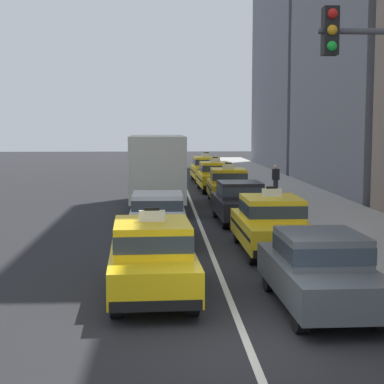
{
  "coord_description": "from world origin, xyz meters",
  "views": [
    {
      "loc": [
        -1.45,
        -10.06,
        3.7
      ],
      "look_at": [
        -0.33,
        12.39,
        1.3
      ],
      "focal_mm": 58.15,
      "sensor_mm": 36.0,
      "label": 1
    }
  ],
  "objects_px": {
    "sedan_right_nearest": "(320,268)",
    "taxi_right_fifth": "(215,176)",
    "taxi_left_nearest": "(152,256)",
    "taxi_right_sixth": "(206,168)",
    "sedan_left_second": "(158,216)",
    "taxi_right_fourth": "(228,185)",
    "taxi_right_second": "(271,223)",
    "box_truck_left_third": "(157,169)",
    "sedan_right_third": "(239,201)",
    "pedestrian_mid_block": "(276,180)"
  },
  "relations": [
    {
      "from": "sedan_right_nearest",
      "to": "taxi_right_fifth",
      "type": "xyz_separation_m",
      "value": [
        -0.14,
        22.89,
        0.03
      ]
    },
    {
      "from": "sedan_right_nearest",
      "to": "taxi_left_nearest",
      "type": "bearing_deg",
      "value": 161.29
    },
    {
      "from": "taxi_right_fifth",
      "to": "taxi_right_sixth",
      "type": "relative_size",
      "value": 1.0
    },
    {
      "from": "sedan_left_second",
      "to": "taxi_right_fourth",
      "type": "bearing_deg",
      "value": 71.49
    },
    {
      "from": "taxi_left_nearest",
      "to": "sedan_left_second",
      "type": "distance_m",
      "value": 6.34
    },
    {
      "from": "sedan_left_second",
      "to": "taxi_right_second",
      "type": "relative_size",
      "value": 0.94
    },
    {
      "from": "sedan_right_nearest",
      "to": "taxi_right_second",
      "type": "relative_size",
      "value": 0.95
    },
    {
      "from": "box_truck_left_third",
      "to": "sedan_right_third",
      "type": "height_order",
      "value": "box_truck_left_third"
    },
    {
      "from": "sedan_right_nearest",
      "to": "taxi_right_fourth",
      "type": "xyz_separation_m",
      "value": [
        0.02,
        17.42,
        0.03
      ]
    },
    {
      "from": "sedan_right_third",
      "to": "sedan_right_nearest",
      "type": "bearing_deg",
      "value": -89.01
    },
    {
      "from": "taxi_left_nearest",
      "to": "sedan_left_second",
      "type": "bearing_deg",
      "value": 89.25
    },
    {
      "from": "taxi_right_fourth",
      "to": "pedestrian_mid_block",
      "type": "height_order",
      "value": "taxi_right_fourth"
    },
    {
      "from": "taxi_right_second",
      "to": "taxi_right_sixth",
      "type": "xyz_separation_m",
      "value": [
        -0.2,
        23.27,
        0.0
      ]
    },
    {
      "from": "taxi_left_nearest",
      "to": "sedan_left_second",
      "type": "relative_size",
      "value": 1.08
    },
    {
      "from": "taxi_left_nearest",
      "to": "taxi_right_second",
      "type": "distance_m",
      "value": 5.62
    },
    {
      "from": "sedan_right_third",
      "to": "pedestrian_mid_block",
      "type": "bearing_deg",
      "value": 70.06
    },
    {
      "from": "taxi_right_fourth",
      "to": "pedestrian_mid_block",
      "type": "relative_size",
      "value": 2.93
    },
    {
      "from": "taxi_left_nearest",
      "to": "sedan_right_nearest",
      "type": "relative_size",
      "value": 1.07
    },
    {
      "from": "sedan_right_nearest",
      "to": "taxi_right_fourth",
      "type": "distance_m",
      "value": 17.42
    },
    {
      "from": "taxi_left_nearest",
      "to": "box_truck_left_third",
      "type": "relative_size",
      "value": 0.66
    },
    {
      "from": "box_truck_left_third",
      "to": "taxi_right_fourth",
      "type": "height_order",
      "value": "box_truck_left_third"
    },
    {
      "from": "sedan_left_second",
      "to": "taxi_right_second",
      "type": "bearing_deg",
      "value": -29.35
    },
    {
      "from": "sedan_left_second",
      "to": "taxi_right_fifth",
      "type": "distance_m",
      "value": 15.72
    },
    {
      "from": "box_truck_left_third",
      "to": "taxi_right_fourth",
      "type": "distance_m",
      "value": 4.02
    },
    {
      "from": "taxi_left_nearest",
      "to": "sedan_left_second",
      "type": "height_order",
      "value": "taxi_left_nearest"
    },
    {
      "from": "sedan_left_second",
      "to": "taxi_right_sixth",
      "type": "xyz_separation_m",
      "value": [
        3.1,
        21.41,
        0.03
      ]
    },
    {
      "from": "taxi_left_nearest",
      "to": "pedestrian_mid_block",
      "type": "xyz_separation_m",
      "value": [
        6.06,
        18.1,
        0.06
      ]
    },
    {
      "from": "taxi_right_fifth",
      "to": "sedan_right_nearest",
      "type": "bearing_deg",
      "value": -89.65
    },
    {
      "from": "sedan_left_second",
      "to": "taxi_right_second",
      "type": "xyz_separation_m",
      "value": [
        3.31,
        -1.86,
        0.03
      ]
    },
    {
      "from": "sedan_right_third",
      "to": "taxi_right_fourth",
      "type": "relative_size",
      "value": 0.95
    },
    {
      "from": "taxi_right_second",
      "to": "taxi_right_fifth",
      "type": "bearing_deg",
      "value": 90.47
    },
    {
      "from": "taxi_right_second",
      "to": "taxi_right_fourth",
      "type": "bearing_deg",
      "value": 89.9
    },
    {
      "from": "taxi_right_sixth",
      "to": "pedestrian_mid_block",
      "type": "bearing_deg",
      "value": -73.44
    },
    {
      "from": "sedan_left_second",
      "to": "sedan_right_third",
      "type": "xyz_separation_m",
      "value": [
        3.11,
        3.86,
        0.0
      ]
    },
    {
      "from": "sedan_right_nearest",
      "to": "taxi_right_second",
      "type": "distance_m",
      "value": 5.63
    },
    {
      "from": "taxi_left_nearest",
      "to": "pedestrian_mid_block",
      "type": "relative_size",
      "value": 2.95
    },
    {
      "from": "sedan_right_nearest",
      "to": "box_truck_left_third",
      "type": "bearing_deg",
      "value": 102.27
    },
    {
      "from": "taxi_right_fourth",
      "to": "taxi_right_sixth",
      "type": "xyz_separation_m",
      "value": [
        -0.22,
        11.47,
        0.0
      ]
    },
    {
      "from": "taxi_right_fifth",
      "to": "pedestrian_mid_block",
      "type": "bearing_deg",
      "value": -52.38
    },
    {
      "from": "taxi_right_fifth",
      "to": "sedan_right_third",
      "type": "bearing_deg",
      "value": -90.27
    },
    {
      "from": "taxi_right_fourth",
      "to": "taxi_right_sixth",
      "type": "relative_size",
      "value": 1.0
    },
    {
      "from": "sedan_left_second",
      "to": "pedestrian_mid_block",
      "type": "xyz_separation_m",
      "value": [
        5.97,
        11.76,
        0.09
      ]
    },
    {
      "from": "taxi_right_fifth",
      "to": "taxi_right_sixth",
      "type": "distance_m",
      "value": 6.0
    },
    {
      "from": "taxi_left_nearest",
      "to": "taxi_right_second",
      "type": "bearing_deg",
      "value": 52.92
    },
    {
      "from": "box_truck_left_third",
      "to": "sedan_right_nearest",
      "type": "height_order",
      "value": "box_truck_left_third"
    },
    {
      "from": "taxi_right_fourth",
      "to": "pedestrian_mid_block",
      "type": "bearing_deg",
      "value": 34.58
    },
    {
      "from": "sedan_right_third",
      "to": "taxi_right_second",
      "type": "bearing_deg",
      "value": -88.03
    },
    {
      "from": "taxi_left_nearest",
      "to": "taxi_right_fifth",
      "type": "relative_size",
      "value": 1.01
    },
    {
      "from": "taxi_right_second",
      "to": "sedan_right_third",
      "type": "height_order",
      "value": "taxi_right_second"
    },
    {
      "from": "taxi_right_fourth",
      "to": "pedestrian_mid_block",
      "type": "xyz_separation_m",
      "value": [
        2.65,
        1.83,
        0.06
      ]
    }
  ]
}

